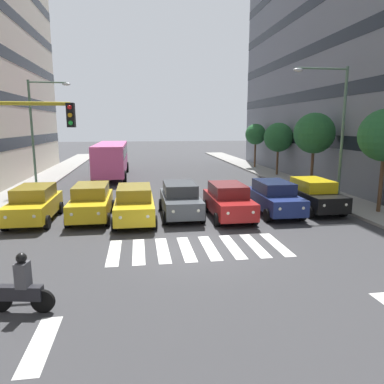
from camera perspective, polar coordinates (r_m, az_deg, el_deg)
The scene contains 17 objects.
ground_plane at distance 13.86m, azimuth 0.96°, elevation -8.94°, with size 180.00×180.00×0.00m, color #38383A.
crosswalk_markings at distance 13.86m, azimuth 0.96°, elevation -8.93°, with size 6.75×2.80×0.01m.
lane_arrow_1 at distance 8.99m, azimuth -22.95°, elevation -21.39°, with size 0.50×2.20×0.01m, color silver.
car_0 at distance 20.67m, azimuth 18.78°, elevation -0.40°, with size 2.02×4.44×1.72m.
car_1 at distance 19.35m, azimuth 12.94°, elevation -0.83°, with size 2.02×4.44×1.72m.
car_2 at distance 18.14m, azimuth 5.80°, elevation -1.37°, with size 2.02×4.44×1.72m.
car_3 at distance 18.36m, azimuth -1.89°, elevation -1.17°, with size 2.02×4.44×1.72m.
car_4 at distance 17.55m, azimuth -9.16°, elevation -1.86°, with size 2.02×4.44×1.72m.
car_5 at distance 18.53m, azimuth -15.75°, elevation -1.46°, with size 2.02×4.44×1.72m.
car_6 at distance 18.97m, azimuth -23.84°, elevation -1.70°, with size 2.02×4.44×1.72m.
bus_behind_traffic at distance 33.08m, azimuth -12.70°, elevation 5.58°, with size 2.78×10.50×3.00m.
motorcycle_with_rider at distance 10.17m, azimuth -25.54°, elevation -13.65°, with size 1.69×0.44×1.57m.
street_lamp_left at distance 21.96m, azimuth 21.83°, elevation 10.37°, with size 3.21×0.28×7.65m.
street_lamp_right at distance 27.02m, azimuth -23.31°, elevation 9.88°, with size 2.81×0.28×7.46m.
street_tree_1 at distance 26.25m, azimuth 18.89°, elevation 8.83°, with size 2.78×2.78×5.32m.
street_tree_2 at distance 33.54m, azimuth 13.60°, elevation 8.45°, with size 2.61×2.61×4.69m.
street_tree_3 at distance 39.14m, azimuth 10.11°, elevation 9.03°, with size 2.19×2.19×4.60m.
Camera 1 is at (2.17, 12.88, 4.66)m, focal length 33.47 mm.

